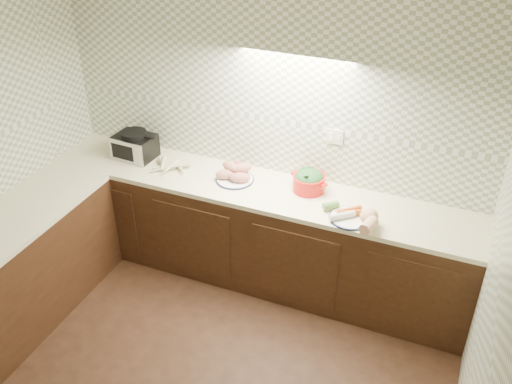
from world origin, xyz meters
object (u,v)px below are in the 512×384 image
at_px(toaster_oven, 135,145).
at_px(veg_plate, 358,216).
at_px(parsnip_pile, 178,168).
at_px(onion_bowl, 239,169).
at_px(sweet_potato_plate, 235,174).
at_px(dutch_oven, 309,181).

height_order(toaster_oven, veg_plate, toaster_oven).
xyz_separation_m(toaster_oven, parsnip_pile, (0.47, -0.09, -0.08)).
relative_size(toaster_oven, veg_plate, 0.73).
relative_size(onion_bowl, veg_plate, 0.30).
bearing_deg(parsnip_pile, onion_bowl, 19.95).
bearing_deg(veg_plate, parsnip_pile, 174.96).
xyz_separation_m(parsnip_pile, onion_bowl, (0.48, 0.18, 0.01)).
distance_m(toaster_oven, sweet_potato_plate, 0.97).
bearing_deg(dutch_oven, toaster_oven, -159.10).
xyz_separation_m(toaster_oven, dutch_oven, (1.57, 0.06, -0.03)).
xyz_separation_m(dutch_oven, veg_plate, (0.47, -0.28, -0.04)).
height_order(sweet_potato_plate, veg_plate, same).
bearing_deg(veg_plate, sweet_potato_plate, 169.25).
bearing_deg(veg_plate, dutch_oven, 149.11).
distance_m(toaster_oven, veg_plate, 2.06).
relative_size(parsnip_pile, veg_plate, 0.70).
bearing_deg(toaster_oven, sweet_potato_plate, 2.31).
height_order(onion_bowl, dutch_oven, dutch_oven).
relative_size(toaster_oven, parsnip_pile, 1.05).
distance_m(onion_bowl, dutch_oven, 0.62).
xyz_separation_m(toaster_oven, onion_bowl, (0.95, 0.09, -0.07)).
relative_size(toaster_oven, sweet_potato_plate, 1.13).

